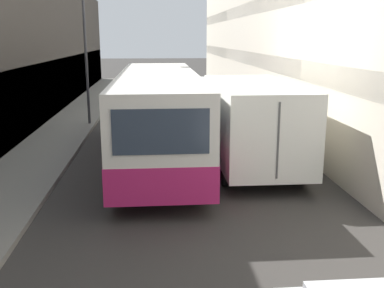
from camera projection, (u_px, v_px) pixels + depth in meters
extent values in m
plane|color=#33302D|center=(182.00, 165.00, 14.44)|extent=(150.00, 150.00, 0.00)
cube|color=gray|center=(30.00, 166.00, 14.05)|extent=(2.31, 60.00, 0.14)
cube|color=#333D47|center=(332.00, 73.00, 14.15)|extent=(1.08, 60.00, 0.70)
cube|color=silver|center=(159.00, 110.00, 14.97)|extent=(2.50, 11.25, 2.44)
cube|color=#B21E5B|center=(159.00, 133.00, 15.16)|extent=(2.53, 11.27, 0.86)
cube|color=#2D3847|center=(158.00, 99.00, 14.89)|extent=(2.54, 10.35, 0.78)
cube|color=#2D3847|center=(161.00, 132.00, 9.41)|extent=(2.05, 0.04, 0.98)
cylinder|color=black|center=(132.00, 124.00, 18.53)|extent=(0.24, 1.00, 1.00)
cylinder|color=black|center=(185.00, 124.00, 18.71)|extent=(0.24, 1.00, 1.00)
cylinder|color=black|center=(119.00, 174.00, 11.77)|extent=(0.24, 1.00, 1.00)
cylinder|color=black|center=(202.00, 172.00, 11.95)|extent=(0.24, 1.00, 1.00)
cube|color=silver|center=(231.00, 105.00, 17.65)|extent=(2.28, 2.24, 2.02)
cube|color=silver|center=(253.00, 120.00, 13.75)|extent=(2.38, 5.76, 2.26)
cube|color=#4C4C4C|center=(278.00, 141.00, 10.95)|extent=(0.05, 0.02, 1.92)
cylinder|color=black|center=(204.00, 129.00, 17.79)|extent=(0.22, 0.96, 0.96)
cylinder|color=black|center=(257.00, 128.00, 17.96)|extent=(0.22, 0.96, 0.96)
cylinder|color=black|center=(226.00, 169.00, 12.38)|extent=(0.22, 0.96, 0.96)
cylinder|color=black|center=(301.00, 167.00, 12.55)|extent=(0.22, 0.96, 0.96)
cube|color=navy|center=(155.00, 86.00, 26.97)|extent=(1.86, 4.02, 1.76)
cube|color=#2D3847|center=(155.00, 79.00, 28.56)|extent=(1.49, 0.04, 0.62)
cylinder|color=black|center=(142.00, 97.00, 28.23)|extent=(0.16, 0.64, 0.64)
cylinder|color=black|center=(168.00, 97.00, 28.36)|extent=(0.16, 0.64, 0.64)
cylinder|color=black|center=(140.00, 103.00, 25.97)|extent=(0.16, 0.64, 0.64)
cylinder|color=black|center=(169.00, 102.00, 26.10)|extent=(0.16, 0.64, 0.64)
cylinder|color=#38383D|center=(85.00, 43.00, 19.86)|extent=(0.12, 0.12, 7.24)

